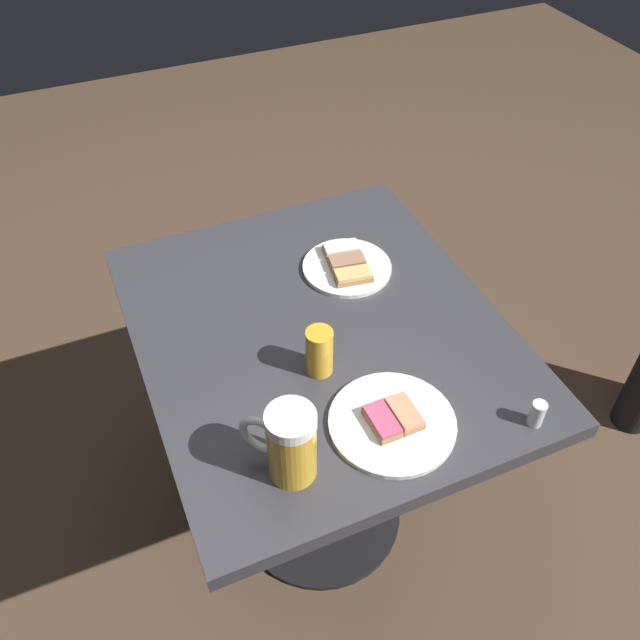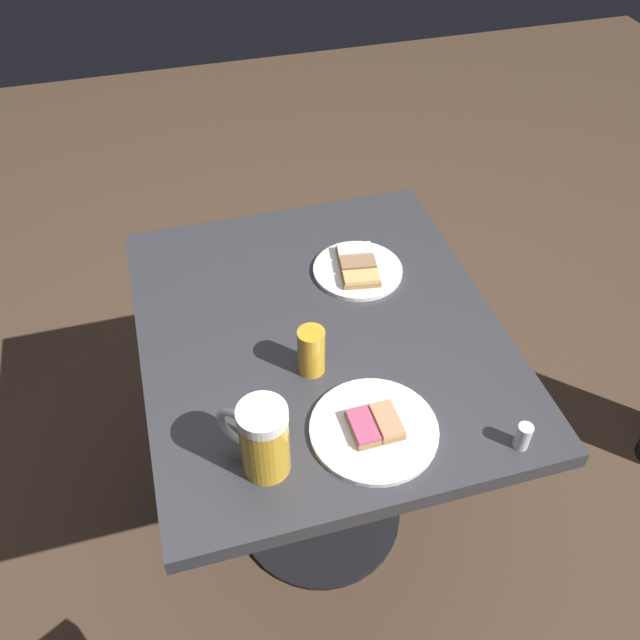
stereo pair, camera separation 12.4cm
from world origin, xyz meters
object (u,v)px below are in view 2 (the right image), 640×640
(beer_glass_small, at_px, (311,351))
(salt_shaker, at_px, (523,436))
(plate_far, at_px, (374,428))
(plate_near, at_px, (358,268))
(beer_mug, at_px, (262,438))

(beer_glass_small, bearing_deg, salt_shaker, 48.53)
(salt_shaker, bearing_deg, beer_glass_small, -131.47)
(plate_far, bearing_deg, beer_glass_small, -158.37)
(plate_far, height_order, salt_shaker, salt_shaker)
(plate_near, distance_m, salt_shaker, 0.52)
(beer_mug, relative_size, salt_shaker, 2.86)
(beer_glass_small, xyz_separation_m, salt_shaker, (0.26, 0.30, -0.02))
(plate_far, relative_size, beer_mug, 1.53)
(plate_near, xyz_separation_m, beer_mug, (0.43, -0.30, 0.06))
(plate_near, relative_size, salt_shaker, 3.80)
(beer_mug, relative_size, beer_glass_small, 1.48)
(beer_glass_small, relative_size, salt_shaker, 1.93)
(beer_mug, distance_m, salt_shaker, 0.44)
(plate_far, xyz_separation_m, beer_mug, (0.01, -0.20, 0.07))
(plate_near, distance_m, beer_glass_small, 0.30)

